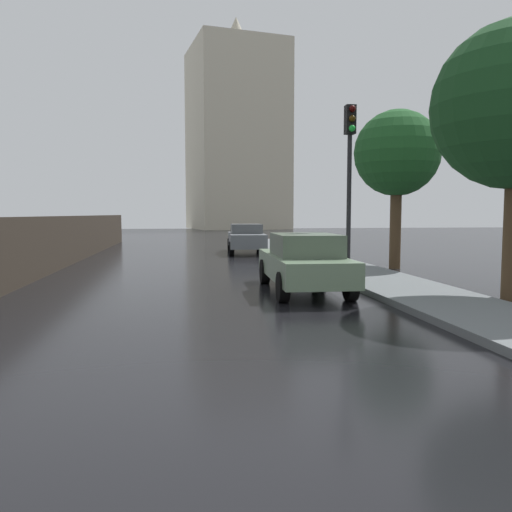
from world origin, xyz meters
name	(u,v)px	position (x,y,z in m)	size (l,w,h in m)	color
ground	(201,412)	(0.00, 0.00, 0.00)	(120.00, 120.00, 0.00)	black
car_grey_near_kerb	(246,238)	(2.82, 19.29, 0.72)	(1.93, 4.67, 1.38)	slate
car_green_mid_road	(304,262)	(2.70, 7.14, 0.72)	(1.80, 4.47, 1.39)	slate
traffic_light	(350,160)	(4.24, 8.43, 3.29)	(0.26, 0.39, 4.56)	black
street_tree_mid	(397,154)	(7.00, 11.75, 3.86)	(2.87, 2.87, 5.33)	#4C3823
distant_tower	(236,137)	(6.55, 59.15, 11.35)	(12.61, 13.02, 25.86)	beige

